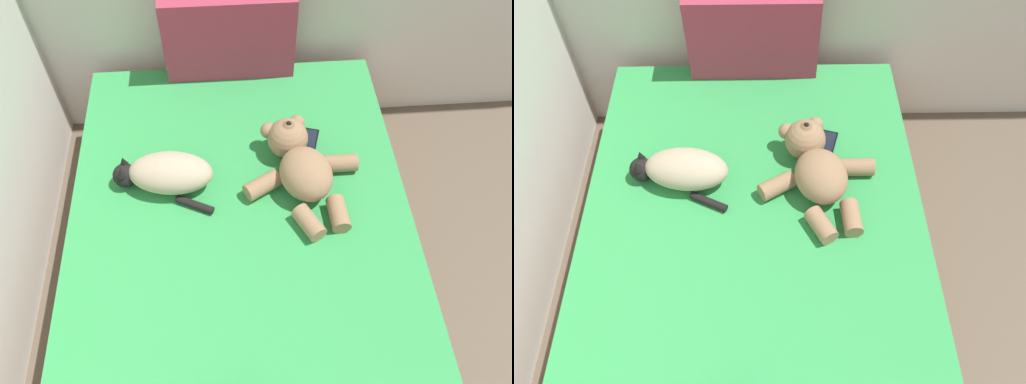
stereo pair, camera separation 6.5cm
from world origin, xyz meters
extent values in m
cube|color=olive|center=(0.92, 2.87, 0.14)|extent=(1.42, 2.07, 0.27)
cube|color=white|center=(0.92, 2.87, 0.36)|extent=(1.37, 2.00, 0.16)
cube|color=green|center=(0.92, 2.93, 0.45)|extent=(1.36, 1.86, 0.02)
cube|color=#A5334C|center=(0.92, 3.82, 0.66)|extent=(0.60, 0.12, 0.41)
ellipsoid|color=tan|center=(0.65, 3.15, 0.53)|extent=(0.36, 0.22, 0.15)
sphere|color=black|center=(0.47, 3.17, 0.51)|extent=(0.10, 0.10, 0.10)
cone|color=black|center=(0.46, 3.14, 0.56)|extent=(0.04, 0.04, 0.04)
cone|color=black|center=(0.47, 3.20, 0.56)|extent=(0.04, 0.04, 0.04)
cylinder|color=black|center=(0.74, 3.03, 0.47)|extent=(0.16, 0.10, 0.03)
ellipsoid|color=black|center=(0.57, 3.20, 0.48)|extent=(0.11, 0.07, 0.04)
ellipsoid|color=#937051|center=(1.19, 3.10, 0.54)|extent=(0.27, 0.30, 0.17)
sphere|color=#937051|center=(1.14, 3.29, 0.54)|extent=(0.17, 0.17, 0.17)
sphere|color=brown|center=(1.14, 3.29, 0.60)|extent=(0.07, 0.07, 0.07)
sphere|color=black|center=(1.14, 3.29, 0.63)|extent=(0.02, 0.02, 0.02)
sphere|color=#937051|center=(1.06, 3.33, 0.55)|extent=(0.07, 0.07, 0.07)
sphere|color=#937051|center=(1.19, 3.37, 0.55)|extent=(0.07, 0.07, 0.07)
cylinder|color=#937051|center=(1.02, 3.09, 0.49)|extent=(0.17, 0.14, 0.07)
cylinder|color=#937051|center=(1.18, 2.90, 0.49)|extent=(0.13, 0.16, 0.07)
cylinder|color=#937051|center=(1.35, 3.18, 0.49)|extent=(0.15, 0.07, 0.07)
cylinder|color=#937051|center=(1.30, 2.93, 0.49)|extent=(0.08, 0.14, 0.07)
cube|color=black|center=(1.25, 3.34, 0.46)|extent=(0.11, 0.16, 0.01)
cube|color=black|center=(1.25, 3.34, 0.47)|extent=(0.09, 0.14, 0.00)
camera|label=1|loc=(0.91, 1.92, 2.12)|focal=34.94mm
camera|label=2|loc=(0.97, 1.91, 2.12)|focal=34.94mm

